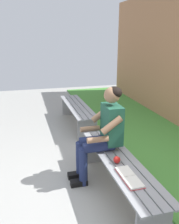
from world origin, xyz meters
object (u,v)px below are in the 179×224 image
Objects in this scene: book_open at (129,177)px; bench_near at (120,168)px; person_seated at (103,131)px; bench_far at (77,110)px; apple at (117,160)px.

bench_near is at bearing -8.75° from book_open.
bench_far is at bearing -2.85° from person_seated.
bench_near is 4.40× the size of book_open.
bench_near and bench_far have the same top height.
bench_far is 2.74m from book_open.
person_seated reaches higher than bench_near.
apple reaches higher than bench_far.
bench_near is at bearing -54.43° from apple.
apple is (-2.42, 0.06, 0.14)m from bench_far.
book_open is (-0.36, 0.05, 0.11)m from bench_near.
bench_far is 4.36× the size of book_open.
person_seated is at bearing 15.25° from bench_near.
book_open reaches higher than bench_far.
book_open reaches higher than bench_near.
book_open is at bearing 172.41° from bench_near.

